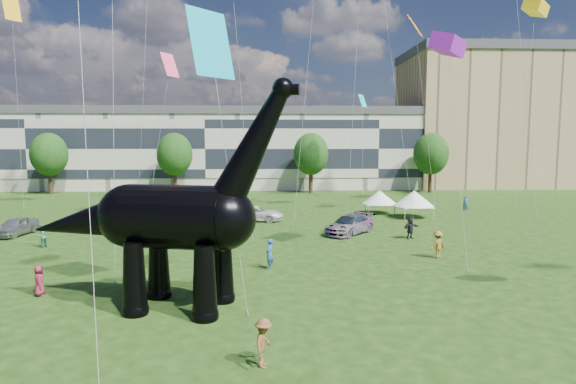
{
  "coord_description": "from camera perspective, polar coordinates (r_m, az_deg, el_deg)",
  "views": [
    {
      "loc": [
        1.56,
        -18.03,
        7.8
      ],
      "look_at": [
        2.67,
        8.0,
        5.0
      ],
      "focal_mm": 30.0,
      "sensor_mm": 36.0,
      "label": 1
    }
  ],
  "objects": [
    {
      "name": "ground",
      "position": [
        19.7,
        -7.11,
        -17.23
      ],
      "size": [
        220.0,
        220.0,
        0.0
      ],
      "primitive_type": "plane",
      "color": "#16330C",
      "rests_on": "ground"
    },
    {
      "name": "terrace_row",
      "position": [
        80.62,
        -9.29,
        4.77
      ],
      "size": [
        78.0,
        11.0,
        12.0
      ],
      "primitive_type": "cube",
      "color": "beige",
      "rests_on": "ground"
    },
    {
      "name": "apartment_block",
      "position": [
        91.55,
        22.59,
        7.67
      ],
      "size": [
        28.0,
        18.0,
        22.0
      ],
      "primitive_type": "cube",
      "color": "tan",
      "rests_on": "ground"
    },
    {
      "name": "tree_far_left",
      "position": [
        77.74,
        -26.48,
        4.38
      ],
      "size": [
        5.2,
        5.2,
        9.44
      ],
      "color": "#382314",
      "rests_on": "ground"
    },
    {
      "name": "tree_mid_left",
      "position": [
        72.33,
        -13.3,
        4.77
      ],
      "size": [
        5.2,
        5.2,
        9.44
      ],
      "color": "#382314",
      "rests_on": "ground"
    },
    {
      "name": "tree_mid_right",
      "position": [
        71.34,
        2.74,
        4.91
      ],
      "size": [
        5.2,
        5.2,
        9.44
      ],
      "color": "#382314",
      "rests_on": "ground"
    },
    {
      "name": "tree_far_right",
      "position": [
        75.13,
        16.59,
        4.73
      ],
      "size": [
        5.2,
        5.2,
        9.44
      ],
      "color": "#382314",
      "rests_on": "ground"
    },
    {
      "name": "dinosaur_sculpture",
      "position": [
        22.93,
        -14.16,
        -3.31
      ],
      "size": [
        13.33,
        5.1,
        10.88
      ],
      "rotation": [
        0.0,
        0.0,
        -0.23
      ],
      "color": "black",
      "rests_on": "ground"
    },
    {
      "name": "car_silver",
      "position": [
        45.61,
        -29.56,
        -3.55
      ],
      "size": [
        2.38,
        4.66,
        1.52
      ],
      "primitive_type": "imported",
      "rotation": [
        0.0,
        0.0,
        -0.14
      ],
      "color": "#B3B3B8",
      "rests_on": "ground"
    },
    {
      "name": "car_grey",
      "position": [
        38.79,
        -15.8,
        -4.44
      ],
      "size": [
        5.21,
        2.18,
        1.68
      ],
      "primitive_type": "imported",
      "rotation": [
        0.0,
        0.0,
        1.65
      ],
      "color": "slate",
      "rests_on": "ground"
    },
    {
      "name": "car_white",
      "position": [
        46.93,
        -3.67,
        -2.57
      ],
      "size": [
        5.52,
        3.44,
        1.42
      ],
      "primitive_type": "imported",
      "rotation": [
        0.0,
        0.0,
        1.35
      ],
      "color": "white",
      "rests_on": "ground"
    },
    {
      "name": "car_dark",
      "position": [
        40.67,
        7.32,
        -3.84
      ],
      "size": [
        5.24,
        5.58,
        1.58
      ],
      "primitive_type": "imported",
      "rotation": [
        0.0,
        0.0,
        -0.71
      ],
      "color": "#595960",
      "rests_on": "ground"
    },
    {
      "name": "gazebo_near",
      "position": [
        50.22,
        14.71,
        -0.76
      ],
      "size": [
        4.25,
        4.25,
        2.77
      ],
      "rotation": [
        0.0,
        0.0,
        0.07
      ],
      "color": "white",
      "rests_on": "ground"
    },
    {
      "name": "gazebo_far",
      "position": [
        52.22,
        10.8,
        -0.62
      ],
      "size": [
        3.83,
        3.83,
        2.51
      ],
      "rotation": [
        0.0,
        0.0,
        -0.07
      ],
      "color": "white",
      "rests_on": "ground"
    },
    {
      "name": "visitors",
      "position": [
        33.98,
        -6.95,
        -5.65
      ],
      "size": [
        53.49,
        36.16,
        1.89
      ],
      "color": "maroon",
      "rests_on": "ground"
    }
  ]
}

